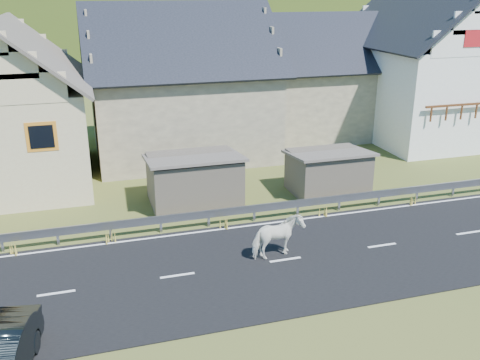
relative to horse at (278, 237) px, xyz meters
name	(u,v)px	position (x,y,z in m)	size (l,w,h in m)	color
ground	(285,261)	(0.21, -0.31, -0.85)	(160.00, 160.00, 0.00)	#42511F
road	(285,260)	(0.21, -0.31, -0.83)	(60.00, 7.00, 0.04)	black
lane_markings	(285,260)	(0.21, -0.31, -0.80)	(60.00, 6.60, 0.01)	silver
guardrail	(254,209)	(0.21, 3.38, -0.28)	(28.10, 0.09, 0.75)	#93969B
shed_left	(194,180)	(-1.79, 6.19, 0.25)	(4.30, 3.30, 2.40)	#5E5549
shed_right	(328,172)	(4.71, 5.69, 0.15)	(3.80, 2.90, 2.20)	#5E5549
house_cream	(9,97)	(-9.80, 11.69, 3.51)	(7.80, 9.80, 8.30)	beige
house_stone_a	(179,74)	(-0.79, 14.69, 3.79)	(10.80, 9.80, 8.90)	tan
house_stone_b	(321,69)	(9.21, 16.69, 3.39)	(9.80, 8.80, 8.10)	tan
house_white	(426,59)	(15.21, 13.69, 4.22)	(8.80, 10.80, 9.70)	white
mountain	(114,75)	(5.21, 179.69, -20.85)	(440.00, 280.00, 260.00)	#233E0F
horse	(278,237)	(0.00, 0.00, 0.00)	(1.91, 0.87, 1.61)	white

